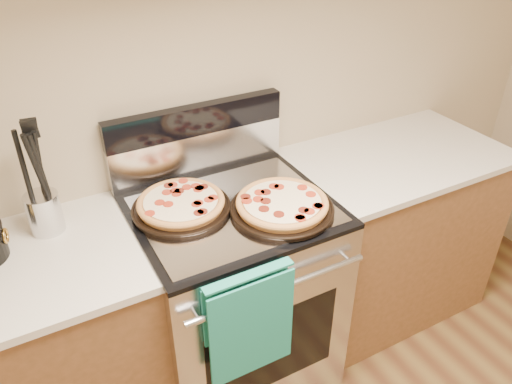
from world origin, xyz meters
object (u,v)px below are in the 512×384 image
range_body (234,295)px  pepperoni_pizza_back (181,205)px  utensil_crock (45,213)px  pepperoni_pizza_front (282,205)px

range_body → pepperoni_pizza_back: pepperoni_pizza_back is taller
range_body → utensil_crock: 0.86m
range_body → pepperoni_pizza_back: 0.54m
range_body → pepperoni_pizza_front: bearing=-40.8°
range_body → utensil_crock: utensil_crock is taller
range_body → pepperoni_pizza_back: size_ratio=2.44×
pepperoni_pizza_back → pepperoni_pizza_front: 0.38m
pepperoni_pizza_front → range_body: bearing=139.2°
pepperoni_pizza_back → utensil_crock: utensil_crock is taller
pepperoni_pizza_front → utensil_crock: (-0.79, 0.32, 0.03)m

